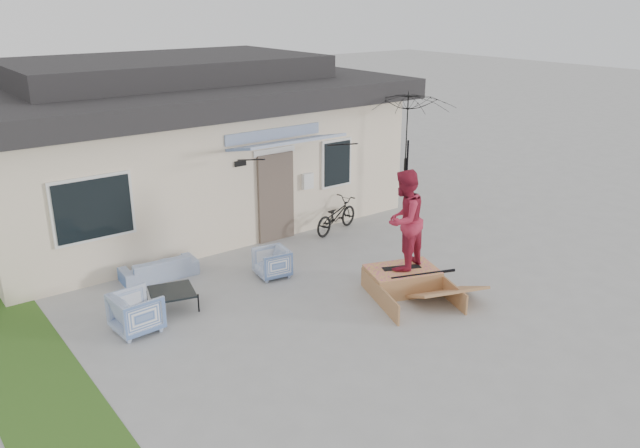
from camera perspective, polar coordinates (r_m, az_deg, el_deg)
ground at (r=11.46m, az=4.24°, el=-8.89°), size 90.00×90.00×0.00m
grass_strip at (r=11.09m, az=-24.65°, el=-11.84°), size 1.40×8.00×0.01m
house at (r=17.27m, az=-13.33°, el=7.36°), size 10.80×8.49×4.10m
loveseat at (r=13.47m, az=-14.26°, el=-3.51°), size 1.57×0.56×0.60m
armchair_left at (r=11.47m, az=-16.14°, el=-7.44°), size 0.76×0.80×0.78m
armchair_right at (r=13.16m, az=-4.33°, el=-3.35°), size 0.69×0.73×0.66m
coffee_table at (r=12.11m, az=-13.08°, el=-6.68°), size 0.95×0.95×0.39m
bicycle at (r=15.59m, az=1.45°, el=1.08°), size 1.65×0.97×1.00m
patio_umbrella at (r=16.22m, az=7.86°, el=6.23°), size 2.65×2.53×2.20m
skate_ramp at (r=12.67m, az=7.36°, el=-4.95°), size 1.85×2.13×0.45m
skateboard at (r=12.60m, az=7.32°, el=-3.85°), size 0.78×0.48×0.05m
skater at (r=12.24m, az=7.52°, el=0.48°), size 1.14×1.00×1.97m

